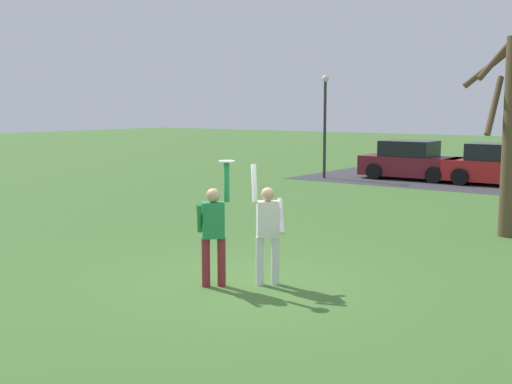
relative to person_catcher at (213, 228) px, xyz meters
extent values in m
plane|color=#426B2D|center=(0.31, 0.40, -0.98)|extent=(120.00, 120.00, 0.00)
cylinder|color=maroon|center=(-0.09, -0.09, -0.57)|extent=(0.14, 0.14, 0.82)
cylinder|color=maroon|center=(0.09, 0.09, -0.57)|extent=(0.14, 0.14, 0.82)
cube|color=#238447|center=(0.00, 0.00, 0.14)|extent=(0.41, 0.41, 0.60)
sphere|color=tan|center=(0.00, 0.00, 0.55)|extent=(0.23, 0.23, 0.23)
cylinder|color=#238447|center=(-0.16, -0.15, 0.19)|extent=(0.37, 0.40, 0.59)
cylinder|color=#238447|center=(0.16, 0.15, 0.77)|extent=(0.09, 0.09, 0.66)
cylinder|color=silver|center=(0.75, 0.71, -0.57)|extent=(0.14, 0.14, 0.82)
cylinder|color=silver|center=(0.57, 0.53, -0.57)|extent=(0.14, 0.14, 0.82)
cube|color=silver|center=(0.66, 0.62, 0.14)|extent=(0.41, 0.41, 0.60)
sphere|color=tan|center=(0.66, 0.62, 0.55)|extent=(0.23, 0.23, 0.23)
cylinder|color=silver|center=(0.82, 0.77, 0.19)|extent=(0.37, 0.40, 0.59)
cylinder|color=silver|center=(0.50, 0.47, 0.74)|extent=(0.28, 0.29, 0.65)
cylinder|color=white|center=(0.16, 0.15, 1.11)|extent=(0.26, 0.26, 0.02)
cube|color=maroon|center=(-3.77, 17.34, -0.43)|extent=(4.12, 1.85, 0.80)
cube|color=black|center=(-3.92, 17.34, 0.29)|extent=(2.12, 1.66, 0.64)
cylinder|color=black|center=(-2.51, 18.27, -0.65)|extent=(0.66, 0.23, 0.66)
cylinder|color=black|center=(-2.49, 16.45, -0.65)|extent=(0.66, 0.23, 0.66)
cylinder|color=black|center=(-5.05, 18.24, -0.65)|extent=(0.66, 0.23, 0.66)
cylinder|color=black|center=(-5.03, 16.42, -0.65)|extent=(0.66, 0.23, 0.66)
cube|color=red|center=(-0.18, 17.30, -0.43)|extent=(4.12, 1.85, 0.80)
cube|color=black|center=(-0.33, 17.30, 0.29)|extent=(2.12, 1.66, 0.64)
cylinder|color=black|center=(-1.46, 18.20, -0.65)|extent=(0.66, 0.23, 0.66)
cylinder|color=black|center=(-1.44, 16.38, -0.65)|extent=(0.66, 0.23, 0.66)
cylinder|color=brown|center=(2.77, 7.27, 1.29)|extent=(0.41, 0.41, 4.54)
cylinder|color=brown|center=(2.34, 7.61, 3.21)|extent=(0.85, 1.02, 1.24)
cylinder|color=brown|center=(2.34, 7.28, 2.02)|extent=(0.15, 0.96, 1.38)
cylinder|color=brown|center=(2.29, 8.01, 3.20)|extent=(1.63, 1.12, 1.55)
cylinder|color=#2D2D33|center=(-6.93, 15.60, 1.02)|extent=(0.12, 0.12, 4.00)
sphere|color=silver|center=(-6.93, 15.60, 3.14)|extent=(0.28, 0.28, 0.28)
camera|label=1|loc=(6.81, -8.18, 1.99)|focal=45.92mm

